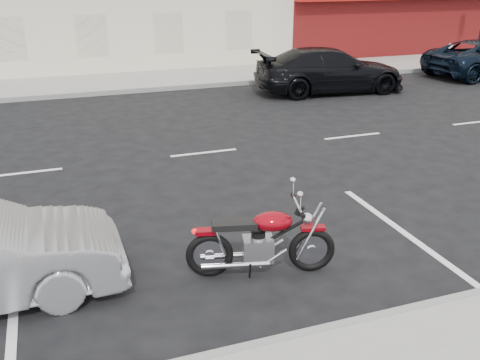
# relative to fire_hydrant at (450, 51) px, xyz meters

# --- Properties ---
(ground) EXTENTS (120.00, 120.00, 0.00)m
(ground) POSITION_rel_fire_hydrant_xyz_m (-12.00, -8.50, -0.53)
(ground) COLOR black
(ground) RESTS_ON ground
(sidewalk_far) EXTENTS (80.00, 3.40, 0.15)m
(sidewalk_far) POSITION_rel_fire_hydrant_xyz_m (-17.00, 0.20, -0.45)
(sidewalk_far) COLOR gray
(sidewalk_far) RESTS_ON ground
(curb_far) EXTENTS (80.00, 0.12, 0.16)m
(curb_far) POSITION_rel_fire_hydrant_xyz_m (-17.00, -1.50, -0.45)
(curb_far) COLOR gray
(curb_far) RESTS_ON ground
(fire_hydrant) EXTENTS (0.20, 0.20, 0.72)m
(fire_hydrant) POSITION_rel_fire_hydrant_xyz_m (0.00, 0.00, 0.00)
(fire_hydrant) COLOR beige
(fire_hydrant) RESTS_ON sidewalk_far
(motorcycle) EXTENTS (2.09, 0.84, 1.07)m
(motorcycle) POSITION_rel_fire_hydrant_xyz_m (-13.96, -14.08, -0.04)
(motorcycle) COLOR black
(motorcycle) RESTS_ON ground
(car_far) EXTENTS (5.38, 2.53, 1.52)m
(car_far) POSITION_rel_fire_hydrant_xyz_m (-8.06, -3.59, 0.23)
(car_far) COLOR black
(car_far) RESTS_ON ground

